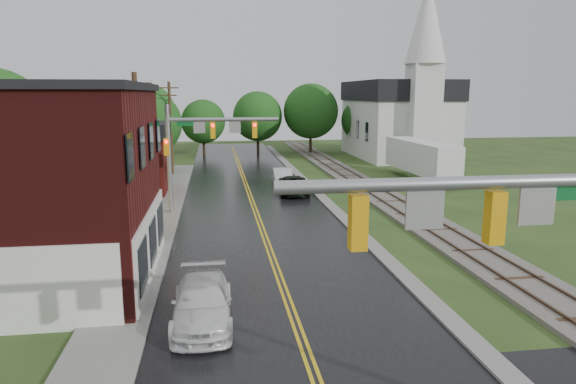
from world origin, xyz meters
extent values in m
cube|color=black|center=(0.00, 30.00, 0.00)|extent=(10.00, 90.00, 0.02)
cube|color=gray|center=(5.40, 35.00, 0.00)|extent=(0.80, 70.00, 0.12)
cube|color=gray|center=(-6.20, 25.00, 0.00)|extent=(2.40, 50.00, 0.12)
cube|color=silver|center=(-5.45, 15.00, 1.50)|extent=(0.10, 9.50, 3.00)
cube|color=tan|center=(-11.00, 26.00, 3.20)|extent=(8.00, 7.00, 6.40)
cube|color=#3F0F0C|center=(-10.00, 35.00, 2.20)|extent=(7.00, 6.00, 4.40)
cube|color=silver|center=(20.00, 55.00, 3.50)|extent=(10.00, 16.00, 7.00)
cube|color=black|center=(20.00, 55.00, 8.20)|extent=(10.40, 16.40, 2.40)
cube|color=silver|center=(20.00, 47.00, 5.50)|extent=(3.20, 3.20, 11.00)
cone|color=silver|center=(20.00, 47.00, 15.50)|extent=(4.40, 4.40, 9.00)
cube|color=#59544C|center=(10.00, 35.00, 0.10)|extent=(3.20, 80.00, 0.20)
cube|color=#4C3828|center=(9.28, 35.00, 0.24)|extent=(0.10, 80.00, 0.12)
cube|color=#4C3828|center=(10.72, 35.00, 0.24)|extent=(0.10, 80.00, 0.12)
cylinder|color=gray|center=(2.00, 2.00, 6.20)|extent=(7.20, 0.26, 0.26)
cube|color=orange|center=(2.72, 2.00, 5.50)|extent=(0.32, 0.30, 1.05)
cube|color=orange|center=(-0.02, 2.00, 5.50)|extent=(0.32, 0.30, 1.05)
cube|color=gray|center=(3.58, 2.00, 5.70)|extent=(0.75, 0.06, 0.75)
cube|color=gray|center=(1.28, 2.00, 5.70)|extent=(0.75, 0.06, 0.75)
cube|color=#0C5926|center=(4.30, 2.00, 5.95)|extent=(1.40, 0.04, 0.30)
cylinder|color=gray|center=(-5.60, 27.00, 3.60)|extent=(0.28, 0.28, 7.20)
cylinder|color=gray|center=(-2.00, 27.00, 6.20)|extent=(7.20, 0.26, 0.26)
cube|color=orange|center=(-2.72, 27.00, 5.50)|extent=(0.32, 0.30, 1.05)
cube|color=orange|center=(0.02, 27.00, 5.50)|extent=(0.32, 0.30, 1.05)
cube|color=gray|center=(-3.58, 27.00, 5.70)|extent=(0.75, 0.06, 0.75)
cube|color=gray|center=(-1.28, 27.00, 5.70)|extent=(0.75, 0.06, 0.75)
cube|color=#0C5926|center=(-4.30, 27.00, 5.95)|extent=(1.40, 0.04, 0.30)
sphere|color=#FF0C0C|center=(-2.72, 26.82, 5.83)|extent=(0.20, 0.20, 0.20)
cylinder|color=#382616|center=(-6.80, 22.00, 4.50)|extent=(0.28, 0.28, 9.00)
cube|color=#382616|center=(-6.80, 22.00, 8.40)|extent=(1.80, 0.12, 0.12)
cube|color=#382616|center=(-6.80, 22.00, 7.70)|extent=(1.40, 0.12, 0.12)
cylinder|color=#382616|center=(-6.80, 44.00, 4.50)|extent=(0.28, 0.28, 9.00)
cube|color=#382616|center=(-6.80, 44.00, 8.40)|extent=(1.80, 0.12, 0.12)
cube|color=#382616|center=(-6.80, 44.00, 7.70)|extent=(1.40, 0.12, 0.12)
cylinder|color=black|center=(-18.00, 32.00, 1.71)|extent=(0.36, 0.36, 3.42)
sphere|color=#154B18|center=(-17.40, 31.60, 5.23)|extent=(5.32, 5.32, 5.32)
cylinder|color=black|center=(-14.00, 40.00, 1.35)|extent=(0.36, 0.36, 2.70)
sphere|color=#154B18|center=(-14.00, 40.00, 4.65)|extent=(6.00, 6.00, 6.00)
sphere|color=#154B18|center=(-13.40, 39.60, 4.12)|extent=(4.20, 4.20, 4.20)
cylinder|color=black|center=(-9.00, 46.00, 1.44)|extent=(0.36, 0.36, 2.88)
sphere|color=#154B18|center=(-9.00, 46.00, 4.96)|extent=(6.40, 6.40, 6.40)
sphere|color=#154B18|center=(-8.40, 45.60, 4.40)|extent=(4.48, 4.48, 4.48)
imported|color=black|center=(3.50, 32.48, 0.68)|extent=(2.63, 5.08, 1.37)
imported|color=#BCBDC2|center=(3.10, 36.28, 0.75)|extent=(1.76, 4.63, 1.51)
imported|color=silver|center=(-3.20, 10.00, 0.72)|extent=(2.06, 5.01, 1.45)
cube|color=black|center=(16.08, 33.37, 0.40)|extent=(1.86, 1.29, 0.80)
cylinder|color=gray|center=(16.08, 40.32, 0.40)|extent=(0.16, 0.16, 0.80)
cube|color=silver|center=(16.08, 37.54, 2.19)|extent=(2.95, 11.23, 2.78)
cylinder|color=red|center=(-3.53, 10.00, 0.53)|extent=(0.77, 0.77, 1.07)
camera|label=1|loc=(-2.63, -7.01, 7.87)|focal=32.00mm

